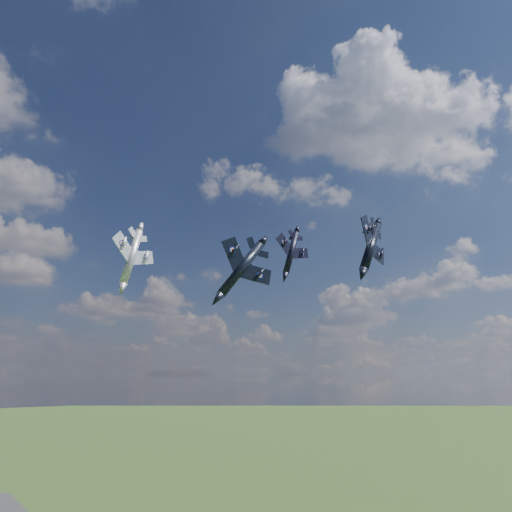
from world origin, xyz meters
TOP-DOWN VIEW (x-y plane):
  - jet_lead_navy at (-1.91, 7.01)m, footprint 14.16×17.95m
  - jet_right_navy at (13.11, -8.36)m, footprint 14.73×17.65m
  - jet_high_navy at (22.69, 23.08)m, footprint 10.88×14.53m
  - jet_left_silver at (-12.47, 29.34)m, footprint 16.26×18.80m

SIDE VIEW (x-z plane):
  - jet_lead_navy at x=-1.91m, z-range 73.98..83.65m
  - jet_right_navy at x=13.11m, z-range 77.24..86.21m
  - jet_left_silver at x=-12.47m, z-range 80.53..86.81m
  - jet_high_navy at x=22.69m, z-range 85.29..91.40m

